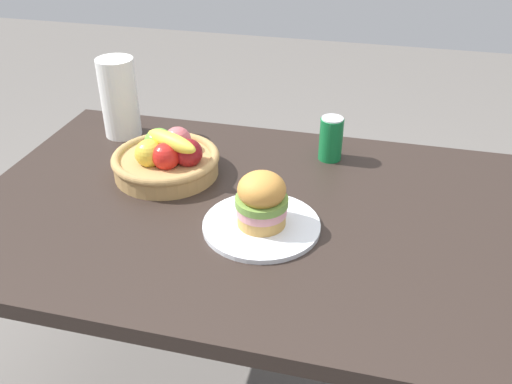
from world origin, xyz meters
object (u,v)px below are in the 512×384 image
Objects in this scene: plate at (261,225)px; fruit_basket at (167,158)px; soda_can at (331,139)px; paper_towel_roll at (119,98)px; sandwich at (262,200)px.

fruit_basket is at bearing 149.18° from plate.
plate is at bearing -106.16° from soda_can.
soda_can is at bearing 73.84° from plate.
paper_towel_roll reaches higher than fruit_basket.
fruit_basket is at bearing -41.50° from paper_towel_roll.
sandwich reaches higher than fruit_basket.
soda_can is 0.43× the size of fruit_basket.
plate is at bearing 90.00° from sandwich.
paper_towel_roll is at bearing 144.28° from sandwich.
paper_towel_roll is (-0.23, 0.20, 0.07)m from fruit_basket.
soda_can is 0.64m from paper_towel_roll.
plate is 0.07m from sandwich.
sandwich is 0.46× the size of fruit_basket.
fruit_basket is (-0.31, 0.18, -0.03)m from sandwich.
soda_can is 0.53× the size of paper_towel_roll.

